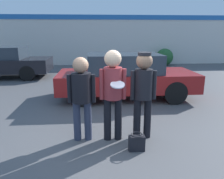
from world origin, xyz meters
TOP-DOWN VIEW (x-y plane):
  - ground_plane at (0.00, 0.00)m, footprint 56.00×56.00m
  - storefront_building at (0.00, 11.12)m, footprint 24.00×0.22m
  - person_left at (-0.65, 0.12)m, footprint 0.55×0.38m
  - person_middle_with_frisbee at (-0.04, 0.08)m, footprint 0.53×0.57m
  - person_right at (0.58, 0.12)m, footprint 0.53×0.36m
  - parked_car_near at (0.64, 3.06)m, footprint 4.50×1.87m
  - parked_car_far at (-4.93, 6.89)m, footprint 4.58×1.86m
  - shrub at (4.29, 10.37)m, footprint 1.13×1.13m
  - handbag at (0.37, -0.41)m, footprint 0.30×0.23m

SIDE VIEW (x-z plane):
  - ground_plane at x=0.00m, z-range 0.00..0.00m
  - handbag at x=0.37m, z-range -0.01..0.33m
  - shrub at x=4.29m, z-range 0.00..1.13m
  - parked_car_near at x=0.64m, z-range 0.01..1.50m
  - parked_car_far at x=-4.93m, z-range 0.01..1.51m
  - person_left at x=-0.65m, z-range 0.17..1.87m
  - person_right at x=0.58m, z-range 0.20..1.98m
  - person_middle_with_frisbee at x=-0.04m, z-range 0.20..2.03m
  - storefront_building at x=0.00m, z-range 0.03..3.32m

